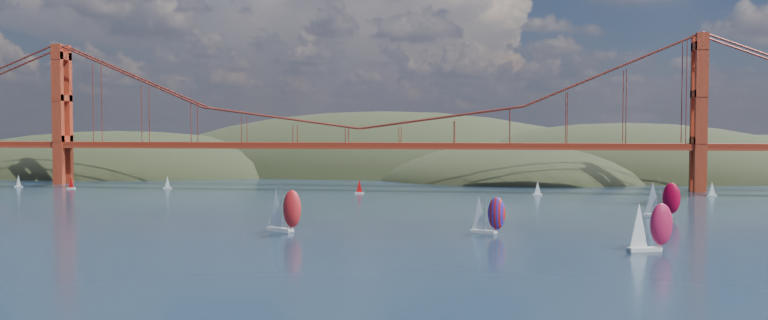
{
  "coord_description": "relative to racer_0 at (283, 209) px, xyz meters",
  "views": [
    {
      "loc": [
        50.23,
        -94.28,
        22.1
      ],
      "look_at": [
        22.51,
        90.0,
        14.19
      ],
      "focal_mm": 35.0,
      "sensor_mm": 36.0,
      "label": 1
    }
  ],
  "objects": [
    {
      "name": "racer_0",
      "position": [
        0.0,
        0.0,
        0.0
      ],
      "size": [
        9.14,
        6.66,
        10.28
      ],
      "rotation": [
        0.0,
        0.0,
        -0.46
      ],
      "color": "white",
      "rests_on": "ground"
    },
    {
      "name": "distant_boat_9",
      "position": [
        -0.85,
        93.98,
        -2.45
      ],
      "size": [
        3.0,
        2.0,
        4.7
      ],
      "color": "silver",
      "rests_on": "ground"
    },
    {
      "name": "bridge",
      "position": [
        -7.1,
        120.32,
        27.38
      ],
      "size": [
        552.0,
        12.0,
        55.0
      ],
      "color": "maroon",
      "rests_on": "ground"
    },
    {
      "name": "distant_boat_2",
      "position": [
        -108.56,
        97.96,
        -2.45
      ],
      "size": [
        3.0,
        2.0,
        4.7
      ],
      "color": "silver",
      "rests_on": "ground"
    },
    {
      "name": "racer_1",
      "position": [
        72.24,
        -14.72,
        -0.24
      ],
      "size": [
        8.75,
        5.58,
        9.78
      ],
      "rotation": [
        0.0,
        0.0,
        0.34
      ],
      "color": "silver",
      "rests_on": "ground"
    },
    {
      "name": "racer_3",
      "position": [
        85.62,
        39.55,
        -0.21
      ],
      "size": [
        8.8,
        5.69,
        9.83
      ],
      "rotation": [
        0.0,
        0.0,
        -0.35
      ],
      "color": "white",
      "rests_on": "ground"
    },
    {
      "name": "distant_boat_8",
      "position": [
        58.45,
        96.86,
        -2.45
      ],
      "size": [
        3.0,
        2.0,
        4.7
      ],
      "color": "silver",
      "rests_on": "ground"
    },
    {
      "name": "ground",
      "position": [
        -5.35,
        -59.68,
        -4.86
      ],
      "size": [
        1200.0,
        1200.0,
        0.0
      ],
      "primitive_type": "plane",
      "color": "black",
      "rests_on": "ground"
    },
    {
      "name": "distant_boat_4",
      "position": [
        114.72,
        102.82,
        -2.45
      ],
      "size": [
        3.0,
        2.0,
        4.7
      ],
      "color": "silver",
      "rests_on": "ground"
    },
    {
      "name": "distant_boat_1",
      "position": [
        -132.44,
        102.25,
        -2.45
      ],
      "size": [
        3.0,
        2.0,
        4.7
      ],
      "color": "silver",
      "rests_on": "ground"
    },
    {
      "name": "racer_rwb",
      "position": [
        43.07,
        3.86,
        -0.69
      ],
      "size": [
        7.88,
        5.16,
        8.81
      ],
      "rotation": [
        0.0,
        0.0,
        -0.36
      ],
      "color": "silver",
      "rests_on": "ground"
    },
    {
      "name": "headlands",
      "position": [
        39.6,
        218.61,
        -17.31
      ],
      "size": [
        725.0,
        225.0,
        96.0
      ],
      "color": "black",
      "rests_on": "ground"
    },
    {
      "name": "distant_boat_3",
      "position": [
        -74.46,
        104.75,
        -2.45
      ],
      "size": [
        3.0,
        2.0,
        4.7
      ],
      "color": "silver",
      "rests_on": "ground"
    }
  ]
}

